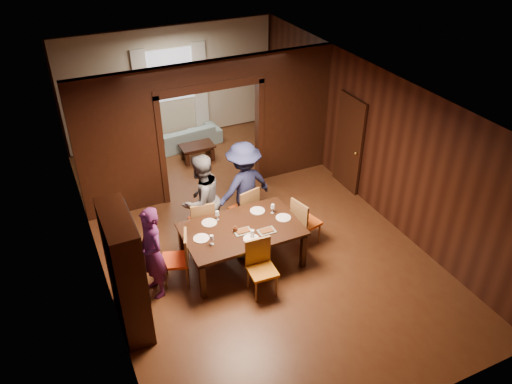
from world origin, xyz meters
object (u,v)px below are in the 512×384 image
chair_right (306,221)px  hutch (125,272)px  person_navy (244,187)px  person_purple (152,253)px  chair_near (262,269)px  chair_far_l (201,221)px  dining_table (242,245)px  person_grey (202,200)px  sofa (185,136)px  chair_left (175,259)px  chair_far_r (243,208)px  coffee_table (198,152)px

chair_right → hutch: bearing=86.0°
person_navy → person_purple: bearing=16.1°
chair_near → hutch: (-2.10, 0.26, 0.52)m
chair_far_l → dining_table: bearing=125.1°
person_grey → hutch: (-1.71, -1.51, 0.11)m
person_grey → dining_table: person_grey is taller
sofa → person_purple: bearing=60.6°
chair_left → chair_near: size_ratio=1.00×
person_grey → chair_far_r: (0.82, -0.02, -0.41)m
sofa → dining_table: size_ratio=0.89×
sofa → dining_table: dining_table is taller
person_grey → sofa: bearing=-128.1°
chair_near → chair_far_l: bearing=107.9°
chair_far_l → chair_near: (0.44, -1.69, 0.00)m
person_grey → chair_right: 1.98m
coffee_table → person_grey: bearing=-107.2°
coffee_table → chair_near: (-0.54, -4.78, 0.28)m
chair_far_l → chair_near: 1.74m
sofa → hutch: 6.00m
sofa → chair_far_l: (-0.96, -3.93, 0.22)m
dining_table → chair_far_r: 1.02m
sofa → chair_far_r: bearing=82.8°
sofa → chair_far_l: chair_far_l is taller
chair_far_r → chair_near: same height
dining_table → chair_far_l: chair_far_l is taller
person_grey → person_navy: 0.87m
dining_table → hutch: size_ratio=1.01×
chair_far_l → chair_far_r: bearing=-168.2°
chair_far_r → hutch: hutch is taller
person_navy → chair_left: person_navy is taller
sofa → chair_far_r: 3.87m
person_navy → chair_far_l: 1.03m
coffee_table → chair_near: chair_near is taller
chair_left → sofa: bearing=178.4°
coffee_table → chair_left: size_ratio=0.82×
chair_far_r → person_purple: bearing=12.4°
coffee_table → person_purple: bearing=-117.9°
chair_far_r → person_grey: bearing=-15.3°
dining_table → coffee_table: 3.99m
person_purple → chair_far_l: person_purple is taller
chair_right → chair_left: bearing=76.2°
dining_table → chair_left: (-1.20, 0.03, 0.10)m
coffee_table → chair_left: chair_left is taller
dining_table → chair_far_r: size_ratio=2.09×
person_purple → chair_far_r: 2.28m
coffee_table → chair_far_l: chair_far_l is taller
person_purple → chair_far_r: (2.02, 1.00, -0.33)m
person_purple → hutch: (-0.51, -0.48, 0.18)m
dining_table → chair_near: (0.00, -0.83, 0.10)m
sofa → chair_right: bearing=93.6°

